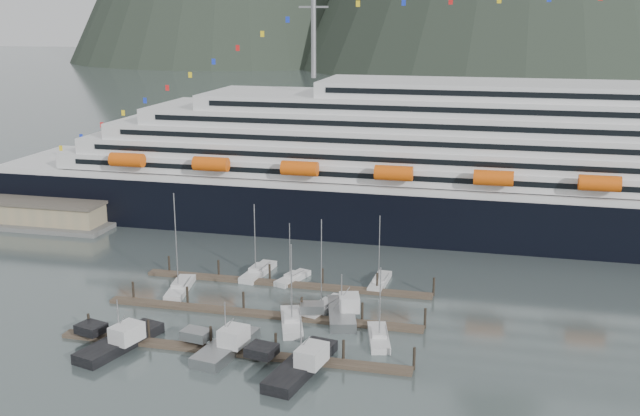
% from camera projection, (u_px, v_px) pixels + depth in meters
% --- Properties ---
extents(ground, '(1600.00, 1600.00, 0.00)m').
position_uv_depth(ground, '(288.00, 327.00, 106.13)').
color(ground, '#495656').
rests_on(ground, ground).
extents(cruise_ship, '(210.00, 30.40, 50.30)m').
position_uv_depth(cruise_ship, '(510.00, 175.00, 147.84)').
color(cruise_ship, black).
rests_on(cruise_ship, ground).
extents(warehouse, '(46.00, 20.00, 5.80)m').
position_uv_depth(warehouse, '(21.00, 208.00, 161.56)').
color(warehouse, '#595956').
rests_on(warehouse, ground).
extents(dock_near, '(48.18, 2.28, 3.20)m').
position_uv_depth(dock_near, '(230.00, 351.00, 97.84)').
color(dock_near, '#41362A').
rests_on(dock_near, ground).
extents(dock_mid, '(48.18, 2.28, 3.20)m').
position_uv_depth(dock_mid, '(261.00, 313.00, 110.06)').
color(dock_mid, '#41362A').
rests_on(dock_mid, ground).
extents(dock_far, '(48.18, 2.28, 3.20)m').
position_uv_depth(dock_far, '(286.00, 283.00, 122.27)').
color(dock_far, '#41362A').
rests_on(dock_far, ground).
extents(sailboat_b, '(4.45, 10.75, 16.85)m').
position_uv_depth(sailboat_b, '(180.00, 288.00, 119.72)').
color(sailboat_b, silver).
rests_on(sailboat_b, ground).
extents(sailboat_c, '(5.95, 10.64, 12.91)m').
position_uv_depth(sailboat_c, '(292.00, 323.00, 106.50)').
color(sailboat_c, silver).
rests_on(sailboat_c, ground).
extents(sailboat_d, '(4.96, 10.01, 14.66)m').
position_uv_depth(sailboat_d, '(325.00, 307.00, 112.11)').
color(sailboat_d, silver).
rests_on(sailboat_d, ground).
extents(sailboat_e, '(3.71, 10.50, 13.08)m').
position_uv_depth(sailboat_e, '(258.00, 272.00, 127.16)').
color(sailboat_e, silver).
rests_on(sailboat_e, ground).
extents(sailboat_f, '(4.60, 8.17, 10.49)m').
position_uv_depth(sailboat_f, '(293.00, 278.00, 124.27)').
color(sailboat_f, silver).
rests_on(sailboat_f, ground).
extents(sailboat_g, '(2.68, 9.34, 12.31)m').
position_uv_depth(sailboat_g, '(380.00, 282.00, 122.54)').
color(sailboat_g, silver).
rests_on(sailboat_g, ground).
extents(sailboat_h, '(4.57, 9.23, 11.27)m').
position_uv_depth(sailboat_h, '(379.00, 338.00, 101.48)').
color(sailboat_h, silver).
rests_on(sailboat_h, ground).
extents(trawler_a, '(10.67, 14.06, 7.47)m').
position_uv_depth(trawler_a, '(119.00, 341.00, 99.37)').
color(trawler_a, black).
rests_on(trawler_a, ground).
extents(trawler_b, '(9.49, 12.42, 7.79)m').
position_uv_depth(trawler_b, '(225.00, 345.00, 97.92)').
color(trawler_b, gray).
rests_on(trawler_b, ground).
extents(trawler_c, '(10.78, 15.06, 7.48)m').
position_uv_depth(trawler_c, '(300.00, 364.00, 92.91)').
color(trawler_c, black).
rests_on(trawler_c, ground).
extents(trawler_e, '(9.44, 11.92, 7.38)m').
position_uv_depth(trawler_e, '(341.00, 312.00, 109.01)').
color(trawler_e, gray).
rests_on(trawler_e, ground).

